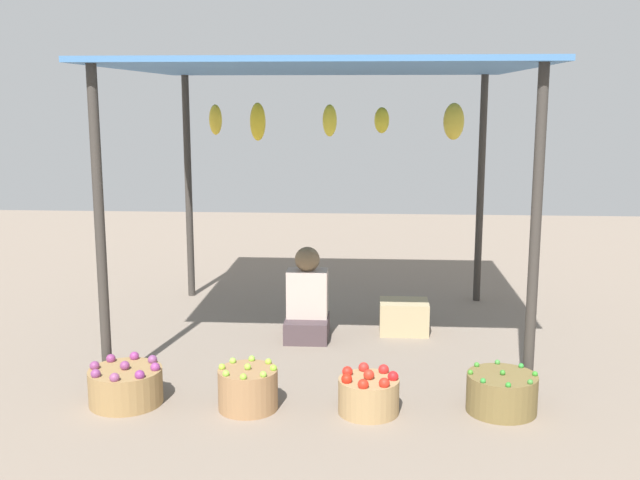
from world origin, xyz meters
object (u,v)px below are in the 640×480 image
(basket_red_tomatoes, at_px, (369,394))
(vendor_person, at_px, (307,303))
(wooden_crate_near_vendor, at_px, (404,317))
(basket_limes, at_px, (248,389))
(basket_green_chilies, at_px, (502,393))
(basket_purple_onions, at_px, (126,385))

(basket_red_tomatoes, bearing_deg, vendor_person, 108.91)
(wooden_crate_near_vendor, bearing_deg, basket_limes, -122.34)
(basket_limes, bearing_deg, vendor_person, 80.29)
(vendor_person, height_order, basket_limes, vendor_person)
(basket_green_chilies, relative_size, wooden_crate_near_vendor, 1.09)
(vendor_person, height_order, basket_green_chilies, vendor_person)
(vendor_person, distance_m, wooden_crate_near_vendor, 0.86)
(basket_purple_onions, bearing_deg, wooden_crate_near_vendor, 41.26)
(vendor_person, height_order, wooden_crate_near_vendor, vendor_person)
(basket_red_tomatoes, relative_size, wooden_crate_near_vendor, 0.95)
(vendor_person, bearing_deg, basket_green_chilies, -46.41)
(basket_limes, xyz_separation_m, wooden_crate_near_vendor, (1.08, 1.71, 0.00))
(basket_green_chilies, height_order, wooden_crate_near_vendor, same)
(basket_green_chilies, bearing_deg, vendor_person, 133.59)
(vendor_person, relative_size, basket_limes, 2.00)
(basket_purple_onions, relative_size, basket_green_chilies, 1.07)
(basket_limes, relative_size, basket_green_chilies, 0.86)
(vendor_person, xyz_separation_m, basket_red_tomatoes, (0.53, -1.53, -0.17))
(basket_purple_onions, bearing_deg, basket_limes, -2.48)
(basket_red_tomatoes, bearing_deg, basket_limes, 179.20)
(vendor_person, bearing_deg, wooden_crate_near_vendor, 12.92)
(basket_purple_onions, xyz_separation_m, basket_red_tomatoes, (1.61, -0.05, 0.00))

